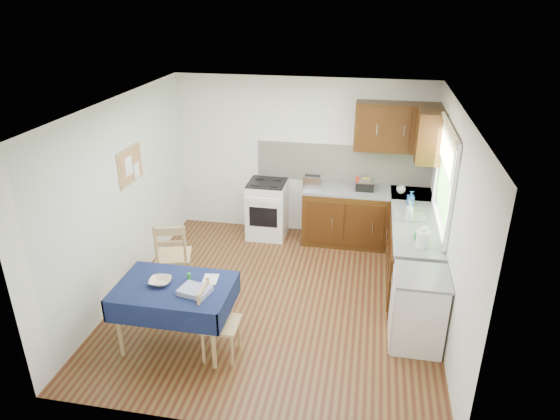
% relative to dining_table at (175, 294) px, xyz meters
% --- Properties ---
extents(floor, '(4.20, 4.20, 0.00)m').
position_rel_dining_table_xyz_m(floor, '(0.92, 1.04, -0.65)').
color(floor, '#471F13').
rests_on(floor, ground).
extents(ceiling, '(4.00, 4.20, 0.02)m').
position_rel_dining_table_xyz_m(ceiling, '(0.92, 1.04, 1.85)').
color(ceiling, white).
rests_on(ceiling, wall_back).
extents(wall_back, '(4.00, 0.02, 2.50)m').
position_rel_dining_table_xyz_m(wall_back, '(0.92, 3.14, 0.60)').
color(wall_back, white).
rests_on(wall_back, ground).
extents(wall_front, '(4.00, 0.02, 2.50)m').
position_rel_dining_table_xyz_m(wall_front, '(0.92, -1.06, 0.60)').
color(wall_front, white).
rests_on(wall_front, ground).
extents(wall_left, '(0.02, 4.20, 2.50)m').
position_rel_dining_table_xyz_m(wall_left, '(-1.08, 1.04, 0.60)').
color(wall_left, silver).
rests_on(wall_left, ground).
extents(wall_right, '(0.02, 4.20, 2.50)m').
position_rel_dining_table_xyz_m(wall_right, '(2.92, 1.04, 0.60)').
color(wall_right, white).
rests_on(wall_right, ground).
extents(base_cabinets, '(1.90, 2.30, 0.86)m').
position_rel_dining_table_xyz_m(base_cabinets, '(2.28, 2.30, -0.22)').
color(base_cabinets, '#331B09').
rests_on(base_cabinets, ground).
extents(worktop_back, '(1.90, 0.60, 0.04)m').
position_rel_dining_table_xyz_m(worktop_back, '(1.97, 2.84, 0.23)').
color(worktop_back, slate).
rests_on(worktop_back, base_cabinets).
extents(worktop_right, '(0.60, 1.70, 0.04)m').
position_rel_dining_table_xyz_m(worktop_right, '(2.62, 1.69, 0.23)').
color(worktop_right, slate).
rests_on(worktop_right, base_cabinets).
extents(worktop_corner, '(0.60, 0.60, 0.04)m').
position_rel_dining_table_xyz_m(worktop_corner, '(2.62, 2.84, 0.23)').
color(worktop_corner, slate).
rests_on(worktop_corner, base_cabinets).
extents(splashback, '(2.70, 0.02, 0.60)m').
position_rel_dining_table_xyz_m(splashback, '(1.57, 3.13, 0.55)').
color(splashback, silver).
rests_on(splashback, wall_back).
extents(upper_cabinets, '(1.20, 0.85, 0.70)m').
position_rel_dining_table_xyz_m(upper_cabinets, '(2.45, 2.84, 1.20)').
color(upper_cabinets, '#331B09').
rests_on(upper_cabinets, wall_back).
extents(stove, '(0.60, 0.61, 0.92)m').
position_rel_dining_table_xyz_m(stove, '(0.42, 2.84, -0.19)').
color(stove, white).
rests_on(stove, ground).
extents(window, '(0.04, 1.48, 1.26)m').
position_rel_dining_table_xyz_m(window, '(2.89, 1.74, 1.00)').
color(window, '#2E5724').
rests_on(window, wall_right).
extents(fridge, '(0.58, 0.60, 0.89)m').
position_rel_dining_table_xyz_m(fridge, '(2.62, 0.49, -0.21)').
color(fridge, white).
rests_on(fridge, ground).
extents(corkboard, '(0.04, 0.62, 0.47)m').
position_rel_dining_table_xyz_m(corkboard, '(-1.05, 1.34, 0.95)').
color(corkboard, tan).
rests_on(corkboard, wall_left).
extents(dining_table, '(1.25, 0.84, 0.75)m').
position_rel_dining_table_xyz_m(dining_table, '(0.00, 0.00, 0.00)').
color(dining_table, '#0D1937').
rests_on(dining_table, ground).
extents(chair_far, '(0.54, 0.54, 0.99)m').
position_rel_dining_table_xyz_m(chair_far, '(-0.45, 1.05, -0.12)').
color(chair_far, tan).
rests_on(chair_far, ground).
extents(chair_near, '(0.40, 0.40, 0.88)m').
position_rel_dining_table_xyz_m(chair_near, '(0.50, -0.12, -0.19)').
color(chair_near, tan).
rests_on(chair_near, ground).
extents(toaster, '(0.27, 0.17, 0.21)m').
position_rel_dining_table_xyz_m(toaster, '(1.14, 2.79, 0.35)').
color(toaster, silver).
rests_on(toaster, worktop_back).
extents(sandwich_press, '(0.27, 0.23, 0.16)m').
position_rel_dining_table_xyz_m(sandwich_press, '(1.93, 2.85, 0.33)').
color(sandwich_press, black).
rests_on(sandwich_press, worktop_back).
extents(sauce_bottle, '(0.05, 0.05, 0.22)m').
position_rel_dining_table_xyz_m(sauce_bottle, '(1.82, 2.79, 0.36)').
color(sauce_bottle, red).
rests_on(sauce_bottle, worktop_back).
extents(yellow_packet, '(0.14, 0.12, 0.16)m').
position_rel_dining_table_xyz_m(yellow_packet, '(1.94, 2.91, 0.33)').
color(yellow_packet, yellow).
rests_on(yellow_packet, worktop_back).
extents(dish_rack, '(0.41, 0.31, 0.19)m').
position_rel_dining_table_xyz_m(dish_rack, '(2.55, 1.96, 0.27)').
color(dish_rack, gray).
rests_on(dish_rack, worktop_right).
extents(kettle, '(0.16, 0.16, 0.26)m').
position_rel_dining_table_xyz_m(kettle, '(2.65, 1.14, 0.37)').
color(kettle, white).
rests_on(kettle, worktop_right).
extents(cup, '(0.14, 0.14, 0.10)m').
position_rel_dining_table_xyz_m(cup, '(2.46, 2.80, 0.30)').
color(cup, silver).
rests_on(cup, worktop_back).
extents(soap_bottle_a, '(0.15, 0.15, 0.27)m').
position_rel_dining_table_xyz_m(soap_bottle_a, '(2.53, 1.83, 0.38)').
color(soap_bottle_a, white).
rests_on(soap_bottle_a, worktop_right).
extents(soap_bottle_b, '(0.10, 0.10, 0.20)m').
position_rel_dining_table_xyz_m(soap_bottle_b, '(2.58, 2.38, 0.35)').
color(soap_bottle_b, '#1C51A4').
rests_on(soap_bottle_b, worktop_right).
extents(soap_bottle_c, '(0.13, 0.13, 0.15)m').
position_rel_dining_table_xyz_m(soap_bottle_c, '(2.62, 1.30, 0.33)').
color(soap_bottle_c, '#248742').
rests_on(soap_bottle_c, worktop_right).
extents(plate_bowl, '(0.27, 0.27, 0.06)m').
position_rel_dining_table_xyz_m(plate_bowl, '(-0.15, 0.01, 0.13)').
color(plate_bowl, beige).
rests_on(plate_bowl, dining_table).
extents(book, '(0.19, 0.24, 0.02)m').
position_rel_dining_table_xyz_m(book, '(0.27, 0.17, 0.11)').
color(book, white).
rests_on(book, dining_table).
extents(spice_jar, '(0.04, 0.04, 0.08)m').
position_rel_dining_table_xyz_m(spice_jar, '(0.13, 0.14, 0.15)').
color(spice_jar, '#24862C').
rests_on(spice_jar, dining_table).
extents(tea_towel, '(0.36, 0.31, 0.06)m').
position_rel_dining_table_xyz_m(tea_towel, '(0.27, -0.09, 0.13)').
color(tea_towel, navy).
rests_on(tea_towel, dining_table).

